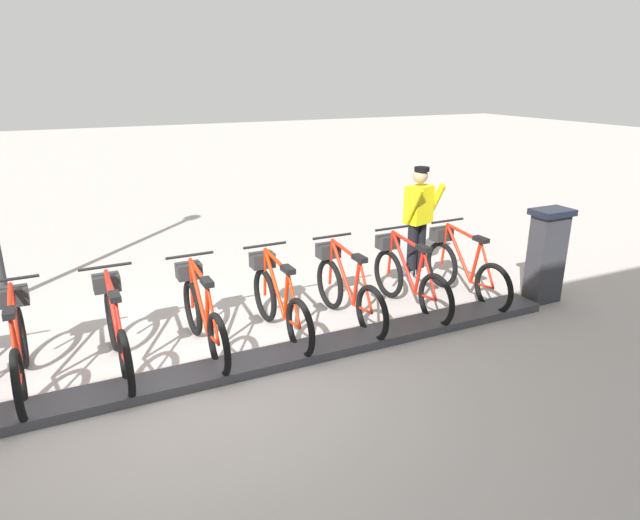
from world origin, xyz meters
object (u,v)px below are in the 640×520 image
at_px(bike_docked_1, 408,278).
at_px(bike_docked_6, 19,347).
at_px(payment_kiosk, 546,254).
at_px(bike_docked_2, 347,289).
at_px(bike_docked_0, 463,268).
at_px(bike_docked_3, 279,301).
at_px(bike_docked_5, 116,330).
at_px(bike_docked_4, 202,314).
at_px(worker_near_rack, 419,217).

height_order(bike_docked_1, bike_docked_6, same).
height_order(payment_kiosk, bike_docked_2, payment_kiosk).
height_order(bike_docked_0, bike_docked_3, same).
xyz_separation_m(bike_docked_0, bike_docked_2, (0.00, 1.80, 0.00)).
xyz_separation_m(bike_docked_2, bike_docked_5, (0.00, 2.70, 0.00)).
bearing_deg(bike_docked_4, bike_docked_6, 90.00).
bearing_deg(bike_docked_3, bike_docked_2, -90.00).
relative_size(bike_docked_5, worker_near_rack, 1.04).
xyz_separation_m(bike_docked_0, worker_near_rack, (1.03, 0.04, 0.48)).
distance_m(payment_kiosk, bike_docked_2, 2.78).
distance_m(payment_kiosk, bike_docked_5, 5.44).
height_order(bike_docked_0, bike_docked_1, same).
bearing_deg(bike_docked_4, bike_docked_2, -90.00).
bearing_deg(bike_docked_3, bike_docked_5, 90.00).
xyz_separation_m(bike_docked_0, bike_docked_3, (0.00, 2.70, 0.00)).
bearing_deg(bike_docked_4, worker_near_rack, -73.89).
relative_size(bike_docked_2, bike_docked_5, 1.00).
distance_m(bike_docked_0, bike_docked_3, 2.70).
relative_size(bike_docked_0, bike_docked_4, 1.00).
distance_m(bike_docked_1, bike_docked_3, 1.80).
bearing_deg(bike_docked_0, worker_near_rack, 2.29).
relative_size(bike_docked_2, bike_docked_6, 1.00).
distance_m(bike_docked_1, worker_near_rack, 1.42).
bearing_deg(bike_docked_6, bike_docked_0, -90.00).
height_order(bike_docked_0, bike_docked_5, same).
bearing_deg(bike_docked_1, bike_docked_2, 90.00).
relative_size(bike_docked_1, bike_docked_3, 1.00).
height_order(bike_docked_0, bike_docked_2, same).
relative_size(bike_docked_3, bike_docked_6, 1.00).
distance_m(bike_docked_0, bike_docked_2, 1.80).
bearing_deg(bike_docked_5, bike_docked_4, -90.00).
bearing_deg(worker_near_rack, bike_docked_5, 102.98).
bearing_deg(bike_docked_4, bike_docked_3, -90.00).
bearing_deg(bike_docked_5, bike_docked_2, -90.00).
height_order(bike_docked_1, bike_docked_3, same).
distance_m(payment_kiosk, bike_docked_1, 1.91).
relative_size(bike_docked_1, bike_docked_4, 1.00).
bearing_deg(payment_kiosk, bike_docked_3, 80.99).
xyz_separation_m(payment_kiosk, bike_docked_4, (0.57, 4.51, -0.24)).
xyz_separation_m(bike_docked_2, bike_docked_6, (0.00, 3.60, 0.00)).
distance_m(bike_docked_4, bike_docked_6, 1.80).
bearing_deg(bike_docked_3, bike_docked_0, -90.00).
bearing_deg(bike_docked_3, bike_docked_6, 90.00).
bearing_deg(bike_docked_1, bike_docked_3, 90.00).
bearing_deg(payment_kiosk, bike_docked_5, 83.97).
bearing_deg(bike_docked_5, worker_near_rack, -77.02).
xyz_separation_m(bike_docked_0, bike_docked_1, (0.00, 0.90, 0.00)).
relative_size(payment_kiosk, bike_docked_3, 0.74).
distance_m(bike_docked_3, worker_near_rack, 2.89).
relative_size(bike_docked_4, bike_docked_5, 1.00).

